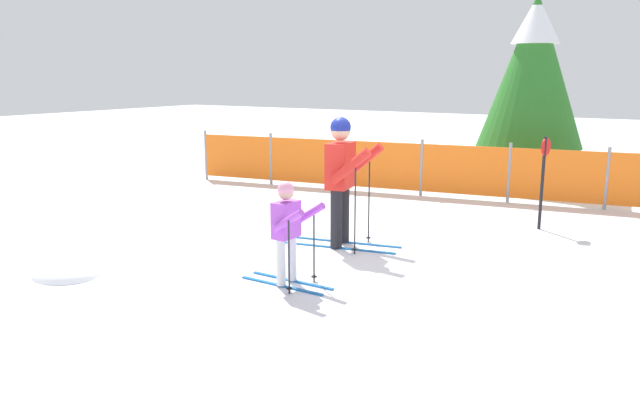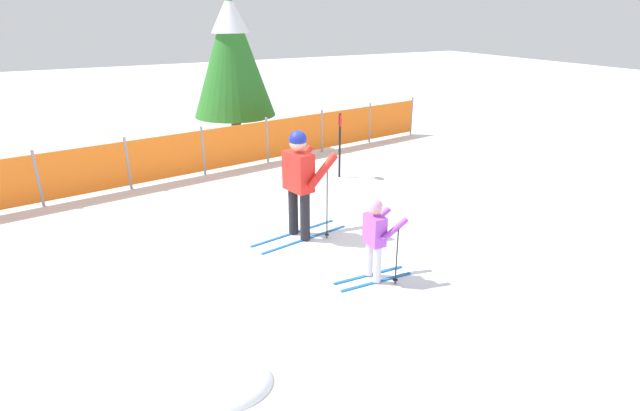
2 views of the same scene
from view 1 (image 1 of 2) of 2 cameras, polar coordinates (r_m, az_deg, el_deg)
The scene contains 7 objects.
ground_plane at distance 8.86m, azimuth -0.41°, elevation -3.76°, with size 60.00×60.00×0.00m, color white.
skier_adult at distance 8.68m, azimuth 2.04°, elevation 3.27°, with size 1.76×0.86×1.82m.
skier_child at distance 7.11m, azimuth -2.98°, elevation -1.75°, with size 1.15×0.57×1.22m.
safety_fence at distance 12.44m, azimuth 13.03°, elevation 3.17°, with size 11.76×1.78×1.13m.
conifer_far at distance 14.08m, azimuth 18.92°, elevation 11.79°, with size 2.19×2.19×4.07m.
trail_marker at distance 10.26m, azimuth 19.74°, elevation 2.85°, with size 0.09×0.28×1.46m.
snow_mound at distance 8.23m, azimuth -22.23°, elevation -5.92°, with size 0.87×0.74×0.35m, color white.
Camera 1 is at (4.51, -7.24, 2.40)m, focal length 35.00 mm.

